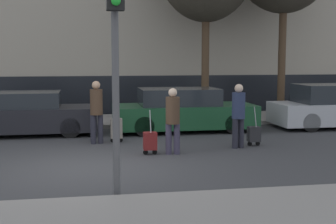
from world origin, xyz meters
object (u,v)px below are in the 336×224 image
object	(u,v)px
trolley_center	(150,141)
pedestrian_right	(238,112)
pedestrian_center	(173,117)
trolley_right	(254,134)
parked_car_1	(27,115)
pedestrian_left	(96,108)
trolley_left	(116,128)
traffic_light	(115,31)
parked_car_2	(183,111)
parked_car_3	(336,107)

from	to	relation	value
trolley_center	pedestrian_right	xyz separation A→B (m)	(2.36, 0.43, 0.61)
pedestrian_center	trolley_right	bearing A→B (deg)	22.10
parked_car_1	pedestrian_left	bearing A→B (deg)	-41.91
trolley_left	pedestrian_right	size ratio (longest dim) A/B	0.72
trolley_left	trolley_center	world-z (taller)	trolley_left
pedestrian_right	trolley_right	world-z (taller)	pedestrian_right
pedestrian_center	traffic_light	world-z (taller)	traffic_light
trolley_left	trolley_center	xyz separation A→B (m)	(0.69, -1.80, -0.06)
pedestrian_left	traffic_light	world-z (taller)	traffic_light
pedestrian_left	trolley_center	xyz separation A→B (m)	(1.23, -1.69, -0.64)
parked_car_2	trolley_left	bearing A→B (deg)	-143.38
pedestrian_right	trolley_center	bearing A→B (deg)	-11.81
parked_car_3	trolley_left	size ratio (longest dim) A/B	3.62
parked_car_1	trolley_left	bearing A→B (deg)	-33.80
parked_car_1	parked_car_2	bearing A→B (deg)	-1.02
parked_car_1	trolley_right	distance (m)	6.82
parked_car_2	trolley_center	distance (m)	3.79
trolley_right	traffic_light	distance (m)	6.18
parked_car_2	pedestrian_right	bearing A→B (deg)	-74.56
parked_car_2	parked_car_3	xyz separation A→B (m)	(5.24, -0.12, 0.03)
pedestrian_left	parked_car_3	bearing A→B (deg)	-179.85
pedestrian_left	trolley_left	size ratio (longest dim) A/B	1.42
parked_car_3	pedestrian_left	world-z (taller)	pedestrian_left
pedestrian_center	trolley_right	distance (m)	2.50
parked_car_2	pedestrian_center	distance (m)	3.65
trolley_left	trolley_right	bearing A→B (deg)	-18.10
parked_car_1	parked_car_3	world-z (taller)	parked_car_3
parked_car_2	parked_car_1	bearing A→B (deg)	178.98
pedestrian_left	pedestrian_center	size ratio (longest dim) A/B	1.06
traffic_light	trolley_center	bearing A→B (deg)	73.57
trolley_right	parked_car_3	bearing A→B (deg)	34.71
parked_car_2	trolley_left	world-z (taller)	parked_car_2
pedestrian_left	pedestrian_center	xyz separation A→B (m)	(1.78, -1.74, -0.06)
parked_car_2	parked_car_3	world-z (taller)	parked_car_3
trolley_left	parked_car_2	bearing A→B (deg)	36.62
parked_car_3	pedestrian_right	bearing A→B (deg)	-146.61
pedestrian_center	parked_car_1	bearing A→B (deg)	142.63
parked_car_2	traffic_light	distance (m)	7.69
parked_car_2	trolley_left	distance (m)	2.78
parked_car_3	trolley_center	bearing A→B (deg)	-153.82
parked_car_1	traffic_light	size ratio (longest dim) A/B	1.06
trolley_right	trolley_center	bearing A→B (deg)	-167.63
parked_car_1	parked_car_2	world-z (taller)	parked_car_2
parked_car_3	trolley_left	bearing A→B (deg)	-168.40
trolley_left	pedestrian_center	size ratio (longest dim) A/B	0.75
parked_car_1	pedestrian_left	xyz separation A→B (m)	(2.06, -1.85, 0.35)
traffic_light	parked_car_3	bearing A→B (deg)	41.16
pedestrian_right	trolley_left	bearing A→B (deg)	-46.16
trolley_center	traffic_light	xyz separation A→B (m)	(-1.03, -3.49, 2.43)
pedestrian_center	pedestrian_right	distance (m)	1.88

